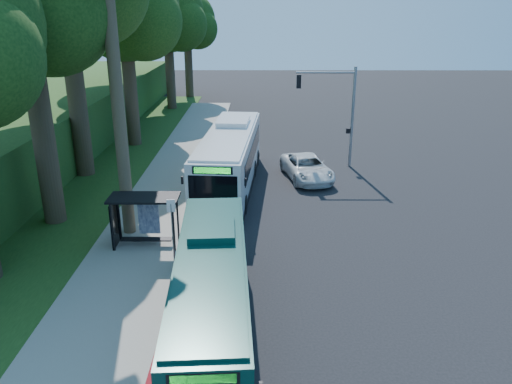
{
  "coord_description": "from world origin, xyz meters",
  "views": [
    {
      "loc": [
        -1.77,
        -24.3,
        10.62
      ],
      "look_at": [
        -1.87,
        1.0,
        1.31
      ],
      "focal_mm": 35.0,
      "sensor_mm": 36.0,
      "label": 1
    }
  ],
  "objects_px": {
    "bus_shelter": "(140,211)",
    "white_bus": "(230,158)",
    "teal_bus": "(212,291)",
    "pickup": "(307,168)"
  },
  "relations": [
    {
      "from": "bus_shelter",
      "to": "white_bus",
      "type": "height_order",
      "value": "white_bus"
    },
    {
      "from": "pickup",
      "to": "teal_bus",
      "type": "bearing_deg",
      "value": -117.68
    },
    {
      "from": "white_bus",
      "to": "pickup",
      "type": "bearing_deg",
      "value": 22.85
    },
    {
      "from": "white_bus",
      "to": "teal_bus",
      "type": "xyz_separation_m",
      "value": [
        0.17,
        -15.05,
        -0.31
      ]
    },
    {
      "from": "teal_bus",
      "to": "pickup",
      "type": "distance_m",
      "value": 17.43
    },
    {
      "from": "bus_shelter",
      "to": "pickup",
      "type": "distance_m",
      "value": 13.35
    },
    {
      "from": "teal_bus",
      "to": "white_bus",
      "type": "bearing_deg",
      "value": 87.32
    },
    {
      "from": "bus_shelter",
      "to": "pickup",
      "type": "relative_size",
      "value": 0.58
    },
    {
      "from": "white_bus",
      "to": "bus_shelter",
      "type": "bearing_deg",
      "value": -109.97
    },
    {
      "from": "bus_shelter",
      "to": "white_bus",
      "type": "distance_m",
      "value": 9.17
    }
  ]
}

